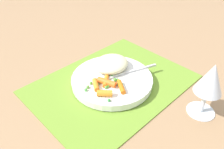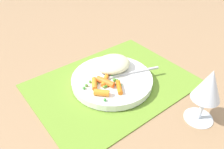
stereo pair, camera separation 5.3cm
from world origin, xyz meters
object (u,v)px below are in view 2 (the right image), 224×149
at_px(plate, 112,80).
at_px(carrot_portion, 105,85).
at_px(wine_glass, 208,87).
at_px(rice_mound, 113,64).
at_px(fork, 122,75).

relative_size(plate, carrot_portion, 2.38).
bearing_deg(plate, carrot_portion, 28.98).
bearing_deg(plate, wine_glass, 109.95).
bearing_deg(carrot_portion, plate, -151.02).
distance_m(rice_mound, wine_glass, 0.28).
height_order(carrot_portion, fork, carrot_portion).
xyz_separation_m(rice_mound, wine_glass, (-0.06, 0.27, 0.06)).
height_order(rice_mound, carrot_portion, rice_mound).
relative_size(fork, wine_glass, 1.26).
xyz_separation_m(rice_mound, carrot_portion, (0.07, 0.06, -0.01)).
bearing_deg(plate, rice_mound, -130.84).
bearing_deg(wine_glass, carrot_portion, -58.83).
relative_size(plate, rice_mound, 2.19).
height_order(carrot_portion, wine_glass, wine_glass).
xyz_separation_m(fork, wine_glass, (-0.06, 0.22, 0.07)).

